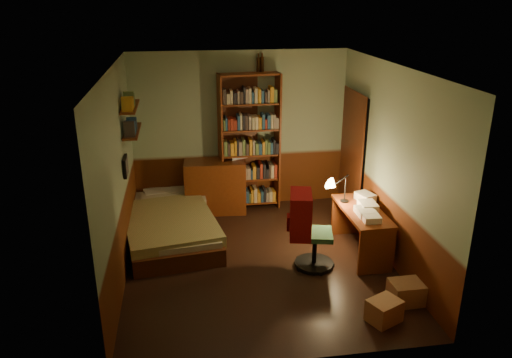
{
  "coord_description": "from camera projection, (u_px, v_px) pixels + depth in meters",
  "views": [
    {
      "loc": [
        -0.94,
        -5.91,
        3.43
      ],
      "look_at": [
        0.0,
        0.25,
        1.1
      ],
      "focal_mm": 35.0,
      "sensor_mm": 36.0,
      "label": 1
    }
  ],
  "objects": [
    {
      "name": "framed_picture",
      "position": [
        125.0,
        166.0,
        6.68
      ],
      "size": [
        0.04,
        0.32,
        0.26
      ],
      "primitive_type": "cube",
      "color": "black",
      "rests_on": "wall_left"
    },
    {
      "name": "red_jacket",
      "position": [
        325.0,
        177.0,
        6.47
      ],
      "size": [
        0.44,
        0.56,
        0.59
      ],
      "primitive_type": "cube",
      "rotation": [
        0.0,
        0.0,
        0.39
      ],
      "color": "maroon",
      "rests_on": "office_chair"
    },
    {
      "name": "paper_stack",
      "position": [
        365.0,
        197.0,
        7.1
      ],
      "size": [
        0.28,
        0.32,
        0.11
      ],
      "primitive_type": "cube",
      "rotation": [
        0.0,
        0.0,
        0.35
      ],
      "color": "silver",
      "rests_on": "desk"
    },
    {
      "name": "wall_right",
      "position": [
        390.0,
        164.0,
        6.6
      ],
      "size": [
        0.02,
        4.0,
        2.6
      ],
      "primitive_type": "cube",
      "color": "gray",
      "rests_on": "ground"
    },
    {
      "name": "wall_left",
      "position": [
        117.0,
        178.0,
        6.1
      ],
      "size": [
        0.02,
        4.0,
        2.6
      ],
      "primitive_type": "cube",
      "color": "gray",
      "rests_on": "ground"
    },
    {
      "name": "floor",
      "position": [
        259.0,
        261.0,
        6.81
      ],
      "size": [
        3.5,
        4.0,
        0.02
      ],
      "primitive_type": "cube",
      "color": "black",
      "rests_on": "ground"
    },
    {
      "name": "wall_front",
      "position": [
        294.0,
        245.0,
        4.49
      ],
      "size": [
        3.5,
        0.02,
        2.6
      ],
      "primitive_type": "cube",
      "color": "gray",
      "rests_on": "ground"
    },
    {
      "name": "door_trim",
      "position": [
        351.0,
        156.0,
        7.9
      ],
      "size": [
        0.02,
        0.98,
        2.08
      ],
      "primitive_type": "cube",
      "color": "#3E1A0C",
      "rests_on": "ground"
    },
    {
      "name": "dresser",
      "position": [
        215.0,
        186.0,
        8.22
      ],
      "size": [
        1.01,
        0.55,
        0.88
      ],
      "primitive_type": "cube",
      "rotation": [
        0.0,
        0.0,
        -0.06
      ],
      "color": "#5F2810",
      "rests_on": "ground"
    },
    {
      "name": "wall_shelf_upper",
      "position": [
        130.0,
        107.0,
        6.91
      ],
      "size": [
        0.2,
        0.9,
        0.03
      ],
      "primitive_type": "cube",
      "color": "#5F2810",
      "rests_on": "wall_left"
    },
    {
      "name": "office_chair",
      "position": [
        315.0,
        236.0,
        6.52
      ],
      "size": [
        0.52,
        0.48,
        0.89
      ],
      "primitive_type": "cube",
      "rotation": [
        0.0,
        0.0,
        -0.21
      ],
      "color": "#275734",
      "rests_on": "ground"
    },
    {
      "name": "cardboard_box_b",
      "position": [
        406.0,
        292.0,
        5.85
      ],
      "size": [
        0.38,
        0.32,
        0.26
      ],
      "primitive_type": "cube",
      "rotation": [
        0.0,
        0.0,
        0.03
      ],
      "color": "#9F734D",
      "rests_on": "ground"
    },
    {
      "name": "doorway",
      "position": [
        353.0,
        156.0,
        7.9
      ],
      "size": [
        0.06,
        0.9,
        2.0
      ],
      "primitive_type": "cube",
      "color": "black",
      "rests_on": "ground"
    },
    {
      "name": "bed",
      "position": [
        170.0,
        215.0,
        7.41
      ],
      "size": [
        1.45,
        2.35,
        0.66
      ],
      "primitive_type": "cube",
      "rotation": [
        0.0,
        0.0,
        0.12
      ],
      "color": "olive",
      "rests_on": "ground"
    },
    {
      "name": "bookshelf",
      "position": [
        249.0,
        143.0,
        8.14
      ],
      "size": [
        1.0,
        0.42,
        2.26
      ],
      "primitive_type": "cube",
      "rotation": [
        0.0,
        0.0,
        0.12
      ],
      "color": "#5F2810",
      "rests_on": "ground"
    },
    {
      "name": "desk",
      "position": [
        361.0,
        231.0,
        6.93
      ],
      "size": [
        0.52,
        1.22,
        0.65
      ],
      "primitive_type": "cube",
      "rotation": [
        0.0,
        0.0,
        0.01
      ],
      "color": "#5F2810",
      "rests_on": "ground"
    },
    {
      "name": "bottle_left",
      "position": [
        258.0,
        65.0,
        7.83
      ],
      "size": [
        0.06,
        0.06,
        0.22
      ],
      "primitive_type": "cylinder",
      "rotation": [
        0.0,
        0.0,
        -0.05
      ],
      "color": "black",
      "rests_on": "bookshelf"
    },
    {
      "name": "desk_lamp",
      "position": [
        346.0,
        180.0,
        6.96
      ],
      "size": [
        0.25,
        0.25,
        0.65
      ],
      "primitive_type": "cone",
      "rotation": [
        0.0,
        0.0,
        0.3
      ],
      "color": "black",
      "rests_on": "desk"
    },
    {
      "name": "wall_shelf_lower",
      "position": [
        132.0,
        131.0,
        7.03
      ],
      "size": [
        0.2,
        0.9,
        0.03
      ],
      "primitive_type": "cube",
      "color": "#5F2810",
      "rests_on": "wall_left"
    },
    {
      "name": "cardboard_box_a",
      "position": [
        384.0,
        311.0,
        5.52
      ],
      "size": [
        0.43,
        0.4,
        0.26
      ],
      "primitive_type": "cube",
      "rotation": [
        0.0,
        0.0,
        0.44
      ],
      "color": "#9F734D",
      "rests_on": "ground"
    },
    {
      "name": "bottle_right",
      "position": [
        262.0,
        64.0,
        7.84
      ],
      "size": [
        0.08,
        0.08,
        0.23
      ],
      "primitive_type": "cylinder",
      "rotation": [
        0.0,
        0.0,
        -0.39
      ],
      "color": "black",
      "rests_on": "bookshelf"
    },
    {
      "name": "mini_stereo",
      "position": [
        236.0,
        153.0,
        8.21
      ],
      "size": [
        0.35,
        0.32,
        0.16
      ],
      "primitive_type": "cube",
      "rotation": [
        0.0,
        0.0,
        0.43
      ],
      "color": "#B2B2B7",
      "rests_on": "dresser"
    },
    {
      "name": "wall_back",
      "position": [
        240.0,
        131.0,
        8.21
      ],
      "size": [
        3.5,
        0.02,
        2.6
      ],
      "primitive_type": "cube",
      "color": "gray",
      "rests_on": "ground"
    },
    {
      "name": "ceiling",
      "position": [
        259.0,
        67.0,
        5.89
      ],
      "size": [
        3.5,
        4.0,
        0.02
      ],
      "primitive_type": "cube",
      "color": "silver",
      "rests_on": "wall_back"
    }
  ]
}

